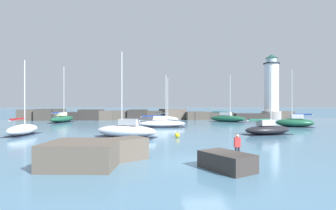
% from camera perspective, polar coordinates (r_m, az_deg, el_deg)
% --- Properties ---
extents(ground_plane, '(600.00, 600.00, 0.00)m').
position_cam_1_polar(ground_plane, '(15.72, 8.07, -12.48)').
color(ground_plane, teal).
extents(open_sea_beyond, '(400.00, 116.00, 0.01)m').
position_cam_1_polar(open_sea_beyond, '(119.67, -4.35, -1.51)').
color(open_sea_beyond, teal).
rests_on(open_sea_beyond, ground).
extents(breakwater_jetty, '(62.84, 6.90, 2.47)m').
position_cam_1_polar(breakwater_jetty, '(59.62, -3.93, -2.21)').
color(breakwater_jetty, '#4C443D').
rests_on(breakwater_jetty, ground).
extents(lighthouse, '(4.43, 4.43, 15.39)m').
position_cam_1_polar(lighthouse, '(67.36, 21.60, 2.96)').
color(lighthouse, gray).
rests_on(lighthouse, ground).
extents(foreground_rocks, '(11.15, 6.22, 1.38)m').
position_cam_1_polar(foreground_rocks, '(15.33, -12.19, -10.32)').
color(foreground_rocks, brown).
rests_on(foreground_rocks, ground).
extents(sailboat_moored_0, '(2.55, 5.51, 8.47)m').
position_cam_1_polar(sailboat_moored_0, '(33.59, -29.08, -4.66)').
color(sailboat_moored_0, white).
rests_on(sailboat_moored_0, ground).
extents(sailboat_moored_1, '(7.01, 2.34, 7.84)m').
position_cam_1_polar(sailboat_moored_1, '(39.48, -1.29, -3.97)').
color(sailboat_moored_1, white).
rests_on(sailboat_moored_1, ground).
extents(sailboat_moored_2, '(6.02, 3.19, 7.18)m').
position_cam_1_polar(sailboat_moored_2, '(31.87, 20.83, -4.94)').
color(sailboat_moored_2, black).
rests_on(sailboat_moored_2, ground).
extents(sailboat_moored_3, '(6.99, 4.39, 8.98)m').
position_cam_1_polar(sailboat_moored_3, '(27.92, -9.03, -5.43)').
color(sailboat_moored_3, white).
rests_on(sailboat_moored_3, ground).
extents(sailboat_moored_4, '(3.93, 7.59, 10.77)m').
position_cam_1_polar(sailboat_moored_4, '(54.18, -22.03, -2.73)').
color(sailboat_moored_4, '#195138').
rests_on(sailboat_moored_4, ground).
extents(sailboat_moored_5, '(5.98, 4.27, 8.75)m').
position_cam_1_polar(sailboat_moored_5, '(44.32, 25.90, -3.37)').
color(sailboat_moored_5, '#195138').
rests_on(sailboat_moored_5, ground).
extents(sailboat_moored_6, '(5.62, 4.88, 8.58)m').
position_cam_1_polar(sailboat_moored_6, '(51.85, -0.47, -3.02)').
color(sailboat_moored_6, silver).
rests_on(sailboat_moored_6, ground).
extents(sailboat_moored_7, '(6.73, 6.01, 9.22)m').
position_cam_1_polar(sailboat_moored_7, '(52.89, 12.77, -2.80)').
color(sailboat_moored_7, '#195138').
rests_on(sailboat_moored_7, ground).
extents(mooring_buoy_orange_near, '(0.50, 0.50, 0.70)m').
position_cam_1_polar(mooring_buoy_orange_near, '(27.24, 2.04, -6.57)').
color(mooring_buoy_orange_near, yellow).
rests_on(mooring_buoy_orange_near, ground).
extents(person_on_rocks, '(0.36, 0.22, 1.55)m').
position_cam_1_polar(person_on_rocks, '(17.20, 14.85, -8.49)').
color(person_on_rocks, '#282833').
rests_on(person_on_rocks, ground).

